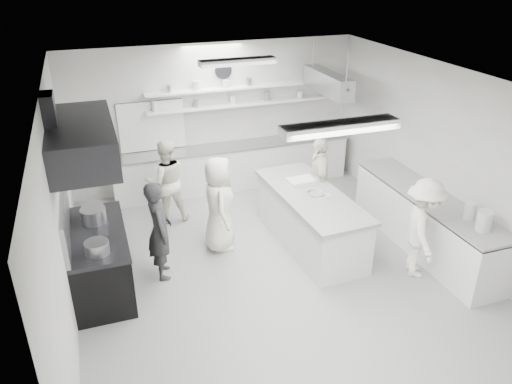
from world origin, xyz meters
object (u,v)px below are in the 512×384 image
object	(u,v)px
stove	(100,262)
back_counter	(234,167)
cook_back	(166,181)
cook_stove	(160,230)
right_counter	(425,222)
prep_island	(310,220)

from	to	relation	value
stove	back_counter	world-z (taller)	back_counter
back_counter	cook_back	xyz separation A→B (m)	(-1.59, -1.02, 0.33)
stove	cook_stove	bearing A→B (deg)	2.09
stove	back_counter	size ratio (longest dim) A/B	0.36
right_counter	cook_stove	world-z (taller)	cook_stove
back_counter	stove	bearing A→B (deg)	-136.01
right_counter	cook_back	size ratio (longest dim) A/B	2.08
back_counter	cook_stove	xyz separation A→B (m)	(-1.99, -2.77, 0.33)
stove	prep_island	size ratio (longest dim) A/B	0.73
prep_island	cook_stove	world-z (taller)	cook_stove
right_counter	cook_back	xyz separation A→B (m)	(-3.94, 2.38, 0.32)
right_counter	cook_stove	xyz separation A→B (m)	(-4.34, 0.63, 0.32)
right_counter	prep_island	size ratio (longest dim) A/B	1.34
right_counter	cook_back	bearing A→B (deg)	148.85
prep_island	cook_stove	bearing A→B (deg)	179.17
cook_stove	cook_back	xyz separation A→B (m)	(0.40, 1.75, -0.00)
stove	prep_island	distance (m)	3.46
prep_island	back_counter	bearing A→B (deg)	98.77
back_counter	right_counter	xyz separation A→B (m)	(2.35, -3.40, 0.01)
stove	cook_stove	xyz separation A→B (m)	(0.91, 0.03, 0.34)
back_counter	cook_stove	world-z (taller)	cook_stove
stove	cook_stove	world-z (taller)	cook_stove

